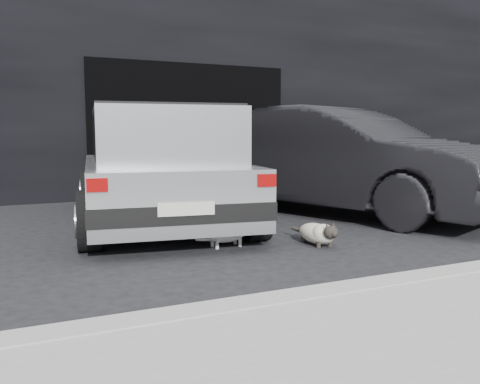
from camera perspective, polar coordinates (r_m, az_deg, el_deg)
name	(u,v)px	position (r m, az deg, el deg)	size (l,w,h in m)	color
ground	(224,236)	(6.18, -1.82, -4.98)	(80.00, 80.00, 0.00)	black
building_facade	(161,78)	(12.12, -8.85, 12.48)	(34.00, 4.00, 5.00)	black
garage_opening	(191,130)	(10.14, -5.55, 6.90)	(4.00, 0.10, 2.60)	black
curb	(457,276)	(4.65, 23.15, -8.65)	(18.00, 0.25, 0.12)	#999994
silver_hatchback	(159,161)	(6.98, -9.12, 3.40)	(2.60, 4.51, 1.58)	#B7B9BC
second_car	(340,160)	(8.02, 11.18, 3.51)	(1.75, 5.01, 1.65)	black
cat_siamese	(319,233)	(5.73, 8.84, -4.61)	(0.31, 0.86, 0.30)	beige
cat_white	(229,232)	(5.61, -1.25, -4.52)	(0.70, 0.26, 0.33)	white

